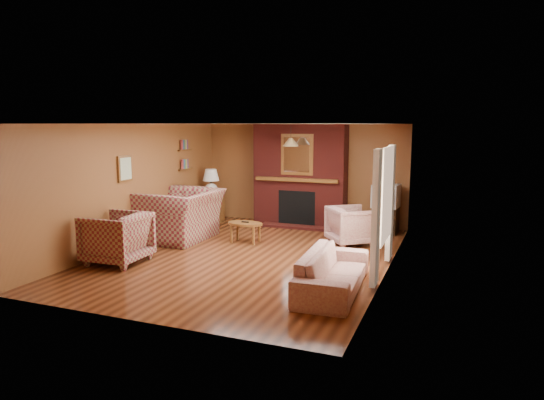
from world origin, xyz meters
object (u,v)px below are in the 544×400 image
at_px(fireplace, 300,176).
at_px(plaid_armchair, 117,238).
at_px(tv_stand, 385,220).
at_px(crt_tv, 386,196).
at_px(coffee_table, 245,225).
at_px(table_lamp, 211,181).
at_px(plaid_loveseat, 181,215).
at_px(floral_armchair, 352,225).
at_px(side_table, 212,209).
at_px(floral_sofa, 333,271).

bearing_deg(fireplace, plaid_armchair, -114.67).
relative_size(tv_stand, crt_tv, 0.99).
xyz_separation_m(coffee_table, crt_tv, (2.54, 1.89, 0.49)).
bearing_deg(table_lamp, plaid_loveseat, -82.10).
height_order(floral_armchair, table_lamp, table_lamp).
distance_m(floral_armchair, side_table, 3.78).
relative_size(floral_sofa, crt_tv, 3.34).
distance_m(side_table, table_lamp, 0.70).
xyz_separation_m(fireplace, plaid_loveseat, (-1.85, -2.34, -0.66)).
distance_m(plaid_armchair, table_lamp, 3.76).
relative_size(plaid_loveseat, plaid_armchair, 1.64).
bearing_deg(plaid_armchair, tv_stand, 133.51).
bearing_deg(side_table, table_lamp, 0.00).
xyz_separation_m(floral_sofa, floral_armchair, (-0.33, 2.82, 0.10)).
xyz_separation_m(floral_sofa, table_lamp, (-4.00, 3.74, 0.74)).
height_order(table_lamp, crt_tv, table_lamp).
bearing_deg(side_table, crt_tv, 4.74).
height_order(plaid_armchair, side_table, plaid_armchair).
xyz_separation_m(plaid_loveseat, plaid_armchair, (-0.10, -1.91, -0.07)).
relative_size(plaid_armchair, floral_sofa, 0.49).
height_order(floral_sofa, coffee_table, floral_sofa).
bearing_deg(floral_sofa, table_lamp, 44.09).
bearing_deg(fireplace, tv_stand, -5.15).
bearing_deg(plaid_armchair, floral_armchair, 126.55).
height_order(floral_sofa, table_lamp, table_lamp).
bearing_deg(crt_tv, floral_armchair, -110.97).
bearing_deg(plaid_armchair, plaid_loveseat, 175.08).
height_order(coffee_table, crt_tv, crt_tv).
bearing_deg(tv_stand, coffee_table, -139.63).
distance_m(fireplace, coffee_table, 2.29).
bearing_deg(coffee_table, floral_armchair, 16.85).
height_order(floral_armchair, side_table, floral_armchair).
relative_size(floral_sofa, tv_stand, 3.38).
relative_size(side_table, tv_stand, 1.12).
bearing_deg(side_table, tv_stand, 4.82).
bearing_deg(plaid_loveseat, fireplace, 140.86).
distance_m(side_table, crt_tv, 4.20).
xyz_separation_m(side_table, tv_stand, (4.15, 0.35, -0.03)).
xyz_separation_m(side_table, crt_tv, (4.15, 0.34, 0.51)).
xyz_separation_m(fireplace, coffee_table, (-0.49, -2.08, -0.83)).
relative_size(floral_armchair, crt_tv, 1.43).
height_order(side_table, crt_tv, crt_tv).
xyz_separation_m(plaid_armchair, coffee_table, (1.46, 2.17, -0.09)).
xyz_separation_m(tv_stand, crt_tv, (0.00, -0.01, 0.55)).
relative_size(plaid_armchair, floral_armchair, 1.15).
distance_m(floral_armchair, table_lamp, 3.83).
bearing_deg(table_lamp, floral_sofa, -43.08).
bearing_deg(side_table, plaid_armchair, -87.69).
bearing_deg(plaid_armchair, fireplace, 153.41).
relative_size(floral_armchair, tv_stand, 1.45).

